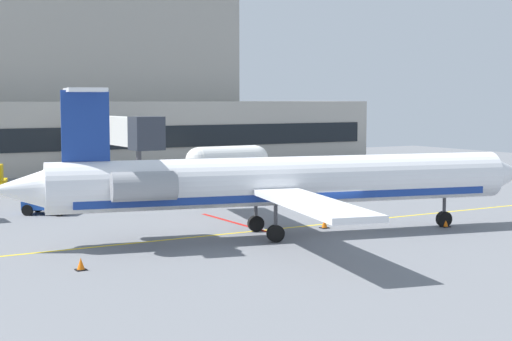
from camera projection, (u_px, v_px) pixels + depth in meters
name	position (u px, v px, depth m)	size (l,w,h in m)	color
ground	(332.00, 235.00, 42.58)	(120.00, 120.00, 0.11)	slate
terminal_building	(58.00, 97.00, 82.25)	(72.41, 14.14, 20.21)	#ADA89E
jet_bridge_east	(114.00, 131.00, 67.57)	(2.40, 17.89, 6.02)	silver
regional_jet	(279.00, 182.00, 41.90)	(30.37, 23.15, 7.93)	white
baggage_tug	(43.00, 200.00, 50.15)	(3.38, 3.24, 1.92)	#1E4CB2
pushback_tractor	(292.00, 167.00, 75.63)	(2.69, 3.26, 1.82)	silver
fuel_tank	(227.00, 160.00, 74.68)	(8.65, 2.65, 2.91)	white
safety_cone_alpha	(445.00, 223.00, 45.09)	(0.47, 0.47, 0.55)	orange
safety_cone_bravo	(81.00, 265.00, 33.69)	(0.47, 0.47, 0.55)	orange
safety_cone_charlie	(324.00, 224.00, 44.67)	(0.47, 0.47, 0.55)	orange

